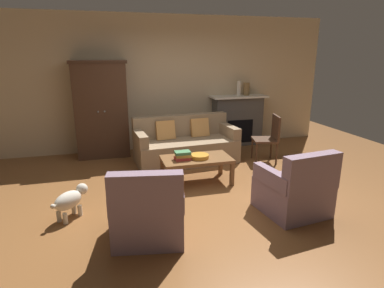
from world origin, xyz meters
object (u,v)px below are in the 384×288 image
dog (70,200)px  book_stack (183,155)px  coffee_table (196,161)px  fireplace (237,120)px  mantel_vase_bronze (246,89)px  couch (185,145)px  side_chair_wooden (270,136)px  fruit_bowl (200,156)px  mantel_vase_cream (239,88)px  armchair_near_left (148,212)px  armoire (101,109)px  armchair_near_right (295,190)px

dog → book_stack: bearing=22.1°
coffee_table → dog: bearing=-159.6°
book_stack → coffee_table: bearing=7.9°
fireplace → mantel_vase_bronze: (0.18, -0.02, 0.69)m
couch → side_chair_wooden: bearing=-15.8°
fruit_bowl → mantel_vase_cream: (1.49, 1.97, 0.83)m
mantel_vase_bronze → dog: size_ratio=0.60×
fireplace → dog: fireplace is taller
dog → coffee_table: bearing=20.4°
armchair_near_left → couch: bearing=67.1°
armoire → couch: 1.82m
couch → mantel_vase_cream: 1.93m
coffee_table → couch: bearing=85.2°
book_stack → armchair_near_left: (-0.74, -1.38, -0.17)m
book_stack → armchair_near_right: bearing=-47.7°
book_stack → mantel_vase_bronze: (1.94, 1.97, 0.77)m
fireplace → armchair_near_right: 3.34m
mantel_vase_bronze → dog: (-3.56, -2.63, -1.01)m
couch → armchair_near_right: size_ratio=2.24×
couch → book_stack: size_ratio=7.46×
armoire → coffee_table: 2.43m
armchair_near_right → mantel_vase_bronze: bearing=76.8°
mantel_vase_cream → dog: (-3.38, -2.63, -1.03)m
armoire → fruit_bowl: armoire is taller
coffee_table → armchair_near_right: armchair_near_right is taller
fireplace → side_chair_wooden: (0.11, -1.30, -0.06)m
armoire → coffee_table: armoire is taller
book_stack → mantel_vase_bronze: 2.87m
couch → armchair_near_left: armchair_near_left is taller
fireplace → fruit_bowl: fireplace is taller
fruit_bowl → mantel_vase_cream: size_ratio=0.93×
couch → book_stack: (-0.32, -1.12, 0.17)m
mantel_vase_cream → mantel_vase_bronze: mantel_vase_cream is taller
couch → coffee_table: couch is taller
fruit_bowl → armchair_near_left: 1.71m
book_stack → armchair_near_right: 1.76m
armoire → dog: size_ratio=4.05×
armoire → side_chair_wooden: (3.06, -1.22, -0.44)m
armoire → couch: size_ratio=0.96×
dog → fireplace: bearing=38.0°
fireplace → side_chair_wooden: size_ratio=1.40×
fireplace → coffee_table: 2.49m
armoire → mantel_vase_cream: (2.95, 0.06, 0.33)m
armchair_near_right → fireplace: bearing=79.9°
armchair_near_right → dog: bearing=167.2°
armoire → side_chair_wooden: armoire is taller
fireplace → mantel_vase_cream: mantel_vase_cream is taller
armoire → fireplace: bearing=1.5°
coffee_table → book_stack: bearing=-172.1°
mantel_vase_cream → mantel_vase_bronze: 0.18m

